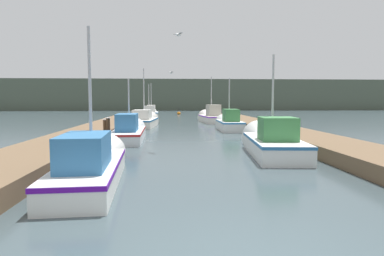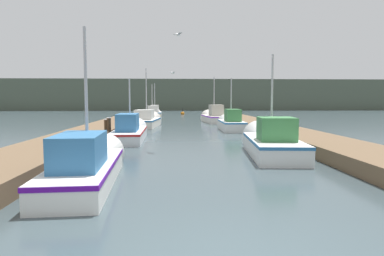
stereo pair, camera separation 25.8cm
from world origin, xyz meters
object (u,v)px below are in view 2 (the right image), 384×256
at_px(fishing_boat_4, 147,121).
at_px(fishing_boat_7, 155,113).
at_px(fishing_boat_0, 90,163).
at_px(seagull_lead, 178,35).
at_px(mooring_piling_1, 139,117).
at_px(fishing_boat_5, 214,117).
at_px(fishing_boat_2, 131,131).
at_px(fishing_boat_6, 152,115).
at_px(mooring_piling_0, 109,129).
at_px(fishing_boat_1, 269,142).
at_px(fishing_boat_3, 231,123).
at_px(mooring_piling_2, 107,129).
at_px(seagull_1, 173,73).
at_px(channel_buoy, 183,113).

relative_size(fishing_boat_4, fishing_boat_7, 1.13).
xyz_separation_m(fishing_boat_0, seagull_lead, (2.43, 5.63, 4.46)).
relative_size(fishing_boat_7, mooring_piling_1, 4.88).
height_order(fishing_boat_0, fishing_boat_5, fishing_boat_5).
bearing_deg(fishing_boat_2, fishing_boat_0, -90.69).
distance_m(fishing_boat_6, fishing_boat_7, 4.55).
relative_size(fishing_boat_5, mooring_piling_0, 4.61).
bearing_deg(fishing_boat_5, fishing_boat_1, -95.01).
distance_m(fishing_boat_5, fishing_boat_6, 8.37).
height_order(fishing_boat_1, fishing_boat_3, fishing_boat_1).
xyz_separation_m(fishing_boat_2, seagull_lead, (2.53, -3.86, 4.47)).
relative_size(fishing_boat_7, mooring_piling_2, 4.57).
xyz_separation_m(fishing_boat_1, seagull_lead, (-3.65, 1.43, 4.44)).
distance_m(fishing_boat_7, seagull_lead, 27.86).
relative_size(fishing_boat_6, mooring_piling_2, 4.96).
height_order(fishing_boat_1, seagull_1, seagull_1).
distance_m(fishing_boat_0, fishing_boat_7, 33.01).
height_order(fishing_boat_4, mooring_piling_0, fishing_boat_4).
height_order(fishing_boat_1, seagull_lead, seagull_lead).
xyz_separation_m(fishing_boat_1, fishing_boat_2, (-6.18, 5.29, -0.03)).
distance_m(fishing_boat_3, fishing_boat_4, 7.10).
height_order(mooring_piling_2, seagull_lead, seagull_lead).
height_order(fishing_boat_1, mooring_piling_0, fishing_boat_1).
height_order(fishing_boat_3, channel_buoy, fishing_boat_3).
bearing_deg(fishing_boat_6, fishing_boat_5, -47.69).
xyz_separation_m(fishing_boat_4, mooring_piling_1, (-1.05, 3.84, 0.08)).
bearing_deg(mooring_piling_1, seagull_1, -68.99).
distance_m(fishing_boat_7, mooring_piling_1, 11.04).
bearing_deg(mooring_piling_1, fishing_boat_1, -68.42).
bearing_deg(fishing_boat_1, channel_buoy, 99.77).
xyz_separation_m(mooring_piling_1, seagull_1, (3.14, -8.17, 3.40)).
bearing_deg(seagull_1, fishing_boat_5, 134.04).
bearing_deg(fishing_boat_1, fishing_boat_5, 95.83).
bearing_deg(channel_buoy, fishing_boat_6, -108.19).
bearing_deg(seagull_1, fishing_boat_0, -31.85).
bearing_deg(channel_buoy, fishing_boat_1, -85.72).
distance_m(mooring_piling_1, channel_buoy, 17.99).
relative_size(fishing_boat_2, fishing_boat_6, 1.18).
bearing_deg(fishing_boat_7, mooring_piling_2, -95.62).
distance_m(fishing_boat_4, seagull_1, 5.93).
height_order(fishing_boat_4, mooring_piling_1, fishing_boat_4).
relative_size(fishing_boat_0, fishing_boat_1, 1.00).
height_order(fishing_boat_6, mooring_piling_1, fishing_boat_6).
bearing_deg(fishing_boat_5, channel_buoy, 93.28).
height_order(fishing_boat_7, mooring_piling_2, fishing_boat_7).
bearing_deg(fishing_boat_0, fishing_boat_7, 86.89).
bearing_deg(seagull_lead, fishing_boat_7, -27.47).
bearing_deg(mooring_piling_0, mooring_piling_1, 89.30).
bearing_deg(seagull_1, fishing_boat_6, 166.16).
relative_size(fishing_boat_1, seagull_1, 10.94).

